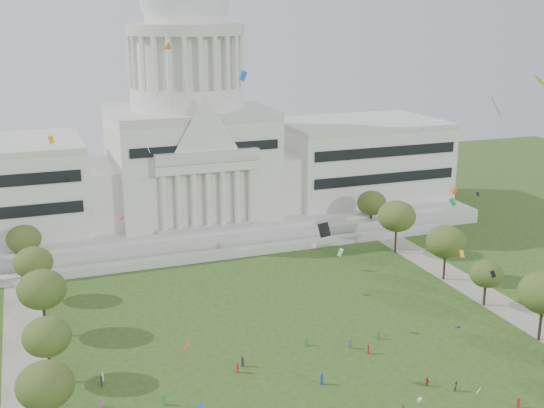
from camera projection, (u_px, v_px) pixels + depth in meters
capitol at (190, 150)px, 196.25m from camera, size 160.00×64.50×91.30m
path_left at (27, 397)px, 110.73m from camera, size 8.00×160.00×0.04m
path_right at (511, 311)px, 142.71m from camera, size 8.00×160.00×0.04m
row_tree_l_2 at (45, 385)px, 97.96m from camera, size 8.42×8.42×11.97m
row_tree_r_2 at (544, 293)px, 127.48m from camera, size 9.55×9.55×13.58m
row_tree_l_3 at (47, 337)px, 113.37m from camera, size 8.12×8.12×11.55m
row_tree_r_3 at (486, 274)px, 143.66m from camera, size 7.01×7.01×9.98m
row_tree_l_4 at (42, 289)px, 129.77m from camera, size 9.29×9.29×13.21m
row_tree_r_4 at (446, 242)px, 157.24m from camera, size 9.19×9.19×13.06m
row_tree_l_5 at (33, 263)px, 146.45m from camera, size 8.33×8.33×11.85m
row_tree_r_5 at (397, 216)px, 174.85m from camera, size 9.82×9.82×13.96m
row_tree_l_6 at (24, 239)px, 162.32m from camera, size 8.19×8.19×11.64m
row_tree_r_6 at (372, 203)px, 192.27m from camera, size 8.42×8.42×11.97m
person_2 at (456, 386)px, 112.16m from camera, size 1.05×0.91×1.83m
person_10 at (427, 382)px, 113.67m from camera, size 0.79×1.09×1.66m
distant_crowd at (259, 404)px, 107.20m from camera, size 64.14×37.93×1.94m
kite_swarm at (380, 214)px, 103.83m from camera, size 94.40×99.80×64.81m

